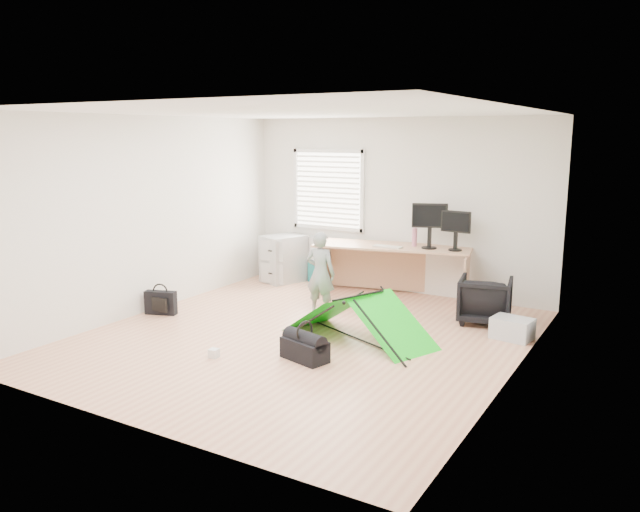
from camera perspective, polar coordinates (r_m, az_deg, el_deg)
The scene contains 18 objects.
ground at distance 7.71m, azimuth -1.52°, elevation -7.44°, with size 5.50×5.50×0.00m, color tan.
back_wall at distance 9.81m, azimuth 6.97°, elevation 4.58°, with size 5.00×0.02×2.70m, color silver.
window at distance 10.29m, azimuth 0.74°, elevation 6.08°, with size 1.20×0.06×1.20m, color silver.
radiator at distance 10.41m, azimuth 0.61°, elevation 0.02°, with size 1.00×0.12×0.60m, color silver.
desk at distance 9.53m, azimuth 6.58°, elevation -1.40°, with size 2.35×0.75×0.80m, color tan.
filing_cabinet at distance 10.50m, azimuth -3.36°, elevation -0.23°, with size 0.50×0.67×0.78m, color #ABAFB1.
monitor_left at distance 9.24m, azimuth 9.99°, elevation 2.17°, with size 0.51×0.11×0.49m, color black.
monitor_right at distance 9.15m, azimuth 12.30°, elevation 1.79°, with size 0.44×0.10×0.42m, color black.
keyboard at distance 9.29m, azimuth 6.20°, elevation 0.86°, with size 0.44×0.15×0.02m, color beige.
thermos at distance 9.41m, azimuth 8.63°, elevation 1.71°, with size 0.08×0.08×0.27m, color #B7667F.
office_chair at distance 8.49m, azimuth 14.85°, elevation -3.91°, with size 0.66×0.68×0.61m, color black.
person at distance 8.51m, azimuth 0.04°, elevation -1.61°, with size 0.42×0.28×1.16m, color slate.
kite at distance 7.54m, azimuth 3.52°, elevation -5.68°, with size 1.79×0.79×0.55m, color #14D91A, non-canonical shape.
storage_crate at distance 7.97m, azimuth 17.17°, elevation -6.35°, with size 0.47×0.33×0.26m, color #B9BCC3.
tote_bag at distance 10.44m, azimuth -0.32°, elevation -1.48°, with size 0.30×0.13×0.35m, color #1C7579.
laptop_bag at distance 8.90m, azimuth -14.35°, elevation -4.16°, with size 0.43×0.13×0.33m, color black.
white_box at distance 7.13m, azimuth -9.67°, elevation -8.76°, with size 0.10×0.10×0.10m, color silver.
duffel_bag at distance 6.94m, azimuth -1.40°, elevation -8.57°, with size 0.53×0.27×0.23m, color black.
Camera 1 is at (3.87, -6.20, 2.45)m, focal length 35.00 mm.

